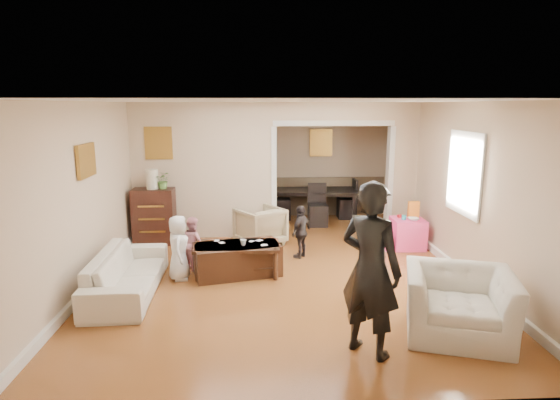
{
  "coord_description": "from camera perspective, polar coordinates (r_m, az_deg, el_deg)",
  "views": [
    {
      "loc": [
        -0.36,
        -7.0,
        2.55
      ],
      "look_at": [
        0.0,
        0.2,
        1.05
      ],
      "focal_mm": 29.4,
      "sensor_mm": 36.0,
      "label": 1
    }
  ],
  "objects": [
    {
      "name": "floor",
      "position": [
        7.46,
        0.08,
        -8.24
      ],
      "size": [
        7.0,
        7.0,
        0.0
      ],
      "primitive_type": "plane",
      "color": "#A7592B",
      "rests_on": "ground"
    },
    {
      "name": "partition_left",
      "position": [
        8.94,
        -9.37,
        3.57
      ],
      "size": [
        2.75,
        0.18,
        2.6
      ],
      "primitive_type": "cube",
      "color": "#CCB295",
      "rests_on": "ground"
    },
    {
      "name": "partition_right",
      "position": [
        9.33,
        14.89,
        3.66
      ],
      "size": [
        0.55,
        0.18,
        2.6
      ],
      "primitive_type": "cube",
      "color": "#CCB295",
      "rests_on": "ground"
    },
    {
      "name": "partition_header",
      "position": [
        8.92,
        6.68,
        10.88
      ],
      "size": [
        2.22,
        0.18,
        0.35
      ],
      "primitive_type": "cube",
      "color": "#CCB295",
      "rests_on": "partition_right"
    },
    {
      "name": "window_pane",
      "position": [
        7.35,
        22.05,
        3.08
      ],
      "size": [
        0.03,
        0.95,
        1.1
      ],
      "primitive_type": "cube",
      "color": "white",
      "rests_on": "ground"
    },
    {
      "name": "framed_art_partition",
      "position": [
        8.92,
        -14.87,
        6.87
      ],
      "size": [
        0.45,
        0.03,
        0.55
      ],
      "primitive_type": "cube",
      "color": "brown",
      "rests_on": "partition_left"
    },
    {
      "name": "framed_art_sofa_wall",
      "position": [
        6.86,
        -22.96,
        4.55
      ],
      "size": [
        0.03,
        0.55,
        0.4
      ],
      "primitive_type": "cube",
      "color": "brown"
    },
    {
      "name": "framed_art_alcove",
      "position": [
        10.57,
        5.12,
        7.1
      ],
      "size": [
        0.45,
        0.03,
        0.55
      ],
      "primitive_type": "cube",
      "color": "brown"
    },
    {
      "name": "sofa",
      "position": [
        6.7,
        -18.46,
        -8.59
      ],
      "size": [
        0.84,
        2.02,
        0.58
      ],
      "primitive_type": "imported",
      "rotation": [
        0.0,
        0.0,
        1.6
      ],
      "color": "beige",
      "rests_on": "ground"
    },
    {
      "name": "armchair_back",
      "position": [
        8.5,
        -2.5,
        -3.25
      ],
      "size": [
        1.05,
        1.06,
        0.7
      ],
      "primitive_type": "imported",
      "rotation": [
        0.0,
        0.0,
        3.75
      ],
      "color": "tan",
      "rests_on": "ground"
    },
    {
      "name": "armchair_front",
      "position": [
        5.61,
        21.32,
        -11.93
      ],
      "size": [
        1.39,
        1.29,
        0.74
      ],
      "primitive_type": "imported",
      "rotation": [
        0.0,
        0.0,
        -0.3
      ],
      "color": "beige",
      "rests_on": "ground"
    },
    {
      "name": "dresser",
      "position": [
        8.84,
        -15.37,
        -1.96
      ],
      "size": [
        0.75,
        0.42,
        1.04
      ],
      "primitive_type": "cube",
      "color": "#34160F",
      "rests_on": "ground"
    },
    {
      "name": "table_lamp",
      "position": [
        8.7,
        -15.62,
        2.51
      ],
      "size": [
        0.22,
        0.22,
        0.36
      ],
      "primitive_type": "cylinder",
      "color": "beige",
      "rests_on": "dresser"
    },
    {
      "name": "potted_plant",
      "position": [
        8.66,
        -14.32,
        2.4
      ],
      "size": [
        0.29,
        0.25,
        0.32
      ],
      "primitive_type": "imported",
      "color": "#4E7A36",
      "rests_on": "dresser"
    },
    {
      "name": "coffee_table",
      "position": [
        7.07,
        -5.36,
        -7.36
      ],
      "size": [
        1.39,
        0.93,
        0.48
      ],
      "primitive_type": "cube",
      "rotation": [
        0.0,
        0.0,
        0.25
      ],
      "color": "#351D10",
      "rests_on": "ground"
    },
    {
      "name": "coffee_cup",
      "position": [
        6.94,
        -4.59,
        -5.29
      ],
      "size": [
        0.12,
        0.12,
        0.09
      ],
      "primitive_type": "imported",
      "rotation": [
        0.0,
        0.0,
        0.25
      ],
      "color": "silver",
      "rests_on": "coffee_table"
    },
    {
      "name": "play_table",
      "position": [
        8.63,
        15.57,
        -4.01
      ],
      "size": [
        0.56,
        0.56,
        0.54
      ],
      "primitive_type": "cube",
      "rotation": [
        0.0,
        0.0,
        -0.01
      ],
      "color": "#FF438E",
      "rests_on": "ground"
    },
    {
      "name": "cereal_box",
      "position": [
        8.66,
        16.27,
        -1.14
      ],
      "size": [
        0.2,
        0.07,
        0.3
      ],
      "primitive_type": "cube",
      "rotation": [
        0.0,
        0.0,
        -0.01
      ],
      "color": "yellow",
      "rests_on": "play_table"
    },
    {
      "name": "cyan_cup",
      "position": [
        8.48,
        15.15,
        -2.12
      ],
      "size": [
        0.08,
        0.08,
        0.08
      ],
      "primitive_type": "cylinder",
      "color": "#22A9AC",
      "rests_on": "play_table"
    },
    {
      "name": "toy_block",
      "position": [
        8.63,
        14.68,
        -1.95
      ],
      "size": [
        0.1,
        0.08,
        0.05
      ],
      "primitive_type": "cube",
      "rotation": [
        0.0,
        0.0,
        0.34
      ],
      "color": "red",
      "rests_on": "play_table"
    },
    {
      "name": "play_bowl",
      "position": [
        8.46,
        16.26,
        -2.31
      ],
      "size": [
        0.2,
        0.2,
        0.05
      ],
      "primitive_type": "imported",
      "rotation": [
        0.0,
        0.0,
        -0.01
      ],
      "color": "silver",
      "rests_on": "play_table"
    },
    {
      "name": "dining_table",
      "position": [
        10.46,
        4.27,
        -0.46
      ],
      "size": [
        2.08,
        1.36,
        0.68
      ],
      "primitive_type": "imported",
      "rotation": [
        0.0,
        0.0,
        -0.15
      ],
      "color": "black",
      "rests_on": "ground"
    },
    {
      "name": "adult_person",
      "position": [
        4.77,
        11.18,
        -8.48
      ],
      "size": [
        0.79,
        0.78,
        1.84
      ],
      "primitive_type": "imported",
      "rotation": [
        0.0,
        0.0,
        2.38
      ],
      "color": "black",
      "rests_on": "ground"
    },
    {
      "name": "child_kneel_a",
      "position": [
        6.95,
        -12.5,
        -5.82
      ],
      "size": [
        0.34,
        0.5,
        0.97
      ],
      "primitive_type": "imported",
      "rotation": [
        0.0,
        0.0,
        1.65
      ],
      "color": "silver",
      "rests_on": "ground"
    },
    {
      "name": "child_kneel_b",
      "position": [
        7.37,
        -10.75,
        -5.26
      ],
      "size": [
        0.49,
        0.52,
        0.84
      ],
      "primitive_type": "imported",
      "rotation": [
        0.0,
        0.0,
        2.17
      ],
      "color": "pink",
      "rests_on": "ground"
    },
    {
      "name": "child_toddler",
      "position": [
        7.75,
        2.64,
        -3.95
      ],
      "size": [
        0.49,
        0.56,
        0.91
      ],
      "primitive_type": "imported",
      "rotation": [
        0.0,
        0.0,
        -2.19
      ],
      "color": "black",
      "rests_on": "ground"
    },
    {
      "name": "craft_papers",
      "position": [
        7.1,
        -4.53,
        -5.23
      ],
      "size": [
        0.83,
        0.36,
        0.0
      ],
      "color": "white",
      "rests_on": "coffee_table"
    }
  ]
}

